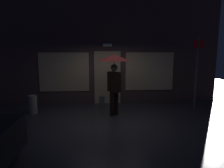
{
  "coord_description": "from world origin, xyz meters",
  "views": [
    {
      "loc": [
        -0.45,
        -6.57,
        2.32
      ],
      "look_at": [
        0.07,
        0.51,
        1.11
      ],
      "focal_mm": 33.71,
      "sensor_mm": 36.0,
      "label": 1
    }
  ],
  "objects_px": {
    "sidewalk_bollard": "(102,102)",
    "person_with_umbrella": "(114,67)",
    "street_sign_post": "(197,70)",
    "sidewalk_bollard_2": "(33,105)"
  },
  "relations": [
    {
      "from": "person_with_umbrella",
      "to": "sidewalk_bollard",
      "type": "relative_size",
      "value": 4.49
    },
    {
      "from": "person_with_umbrella",
      "to": "street_sign_post",
      "type": "height_order",
      "value": "street_sign_post"
    },
    {
      "from": "street_sign_post",
      "to": "person_with_umbrella",
      "type": "bearing_deg",
      "value": -171.85
    },
    {
      "from": "person_with_umbrella",
      "to": "street_sign_post",
      "type": "xyz_separation_m",
      "value": [
        3.12,
        0.45,
        -0.15
      ]
    },
    {
      "from": "street_sign_post",
      "to": "sidewalk_bollard",
      "type": "bearing_deg",
      "value": 171.07
    },
    {
      "from": "street_sign_post",
      "to": "sidewalk_bollard_2",
      "type": "relative_size",
      "value": 4.14
    },
    {
      "from": "sidewalk_bollard",
      "to": "person_with_umbrella",
      "type": "bearing_deg",
      "value": -68.3
    },
    {
      "from": "street_sign_post",
      "to": "sidewalk_bollard_2",
      "type": "distance_m",
      "value": 6.12
    },
    {
      "from": "person_with_umbrella",
      "to": "street_sign_post",
      "type": "bearing_deg",
      "value": -116.9
    },
    {
      "from": "sidewalk_bollard_2",
      "to": "sidewalk_bollard",
      "type": "bearing_deg",
      "value": 13.33
    }
  ]
}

